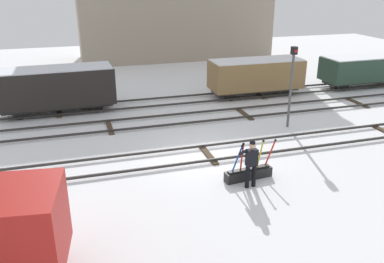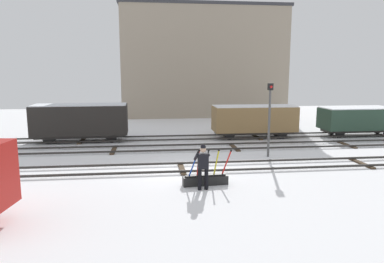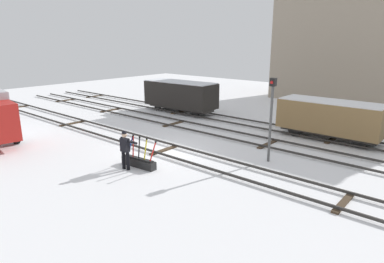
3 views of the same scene
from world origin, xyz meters
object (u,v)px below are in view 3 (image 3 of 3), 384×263
(rail_worker, at_px, (125,148))
(freight_car_back_track, at_px, (180,95))
(signal_post, at_px, (271,112))
(freight_car_mid_siding, at_px, (330,117))
(switch_lever_frame, at_px, (139,161))

(rail_worker, distance_m, freight_car_back_track, 12.24)
(signal_post, height_order, freight_car_back_track, signal_post)
(rail_worker, bearing_deg, signal_post, 43.89)
(freight_car_mid_siding, xyz_separation_m, freight_car_back_track, (-11.45, 0.00, 0.10))
(rail_worker, xyz_separation_m, freight_car_back_track, (-6.39, 10.43, 0.40))
(switch_lever_frame, xyz_separation_m, freight_car_back_track, (-6.58, 9.89, 1.14))
(switch_lever_frame, bearing_deg, freight_car_mid_siding, 58.24)
(rail_worker, xyz_separation_m, freight_car_mid_siding, (5.07, 10.43, 0.29))
(switch_lever_frame, relative_size, signal_post, 0.52)
(signal_post, xyz_separation_m, freight_car_back_track, (-10.63, 5.48, -0.98))
(freight_car_back_track, bearing_deg, rail_worker, -60.45)
(signal_post, bearing_deg, freight_car_back_track, 152.70)
(rail_worker, bearing_deg, switch_lever_frame, 65.04)
(rail_worker, height_order, signal_post, signal_post)
(signal_post, height_order, freight_car_mid_siding, signal_post)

